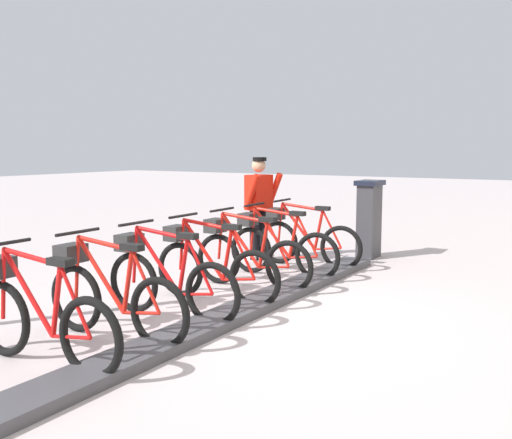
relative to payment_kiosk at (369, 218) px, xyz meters
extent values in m
plane|color=beige|center=(-0.05, 3.83, -0.67)|extent=(60.00, 60.00, 0.00)
cube|color=#47474C|center=(-0.05, 3.83, -0.62)|extent=(0.44, 6.45, 0.10)
cube|color=#38383D|center=(0.00, 0.00, -0.07)|extent=(0.28, 0.44, 1.20)
cube|color=#194C8C|center=(0.15, 0.00, 0.28)|extent=(0.03, 0.30, 0.40)
cube|color=black|center=(0.00, 0.00, 0.57)|extent=(0.36, 0.52, 0.08)
torus|color=black|center=(-0.03, 1.18, -0.33)|extent=(0.67, 0.09, 0.67)
torus|color=black|center=(1.02, 1.21, -0.33)|extent=(0.67, 0.09, 0.67)
cylinder|color=red|center=(0.68, 1.20, -0.05)|extent=(0.60, 0.06, 0.70)
cylinder|color=red|center=(0.34, 1.19, -0.09)|extent=(0.16, 0.05, 0.61)
cylinder|color=red|center=(0.62, 1.20, 0.25)|extent=(0.69, 0.06, 0.11)
cylinder|color=red|center=(0.18, 1.19, -0.36)|extent=(0.43, 0.04, 0.09)
cylinder|color=red|center=(0.12, 1.19, -0.06)|extent=(0.33, 0.04, 0.56)
cylinder|color=red|center=(0.99, 1.21, -0.02)|extent=(0.10, 0.04, 0.62)
cube|color=black|center=(0.28, 1.19, 0.24)|extent=(0.22, 0.11, 0.06)
cylinder|color=black|center=(0.96, 1.21, 0.33)|extent=(0.05, 0.54, 0.03)
cube|color=#2D2D2D|center=(1.07, 1.22, 0.11)|extent=(0.21, 0.29, 0.18)
torus|color=black|center=(-0.03, 1.99, -0.33)|extent=(0.67, 0.09, 0.67)
torus|color=black|center=(1.02, 2.02, -0.33)|extent=(0.67, 0.09, 0.67)
cylinder|color=red|center=(0.68, 2.01, -0.05)|extent=(0.60, 0.06, 0.70)
cylinder|color=red|center=(0.34, 2.00, -0.09)|extent=(0.16, 0.05, 0.61)
cylinder|color=red|center=(0.62, 2.01, 0.25)|extent=(0.69, 0.06, 0.11)
cylinder|color=red|center=(0.18, 2.00, -0.36)|extent=(0.43, 0.04, 0.09)
cylinder|color=red|center=(0.12, 2.00, -0.06)|extent=(0.33, 0.04, 0.56)
cylinder|color=red|center=(0.99, 2.02, -0.02)|extent=(0.10, 0.04, 0.62)
cube|color=black|center=(0.28, 2.00, 0.24)|extent=(0.22, 0.11, 0.06)
cylinder|color=black|center=(0.96, 2.02, 0.33)|extent=(0.05, 0.54, 0.03)
cube|color=#2D2D2D|center=(1.07, 2.02, 0.11)|extent=(0.21, 0.29, 0.18)
torus|color=black|center=(-0.03, 2.80, -0.33)|extent=(0.67, 0.09, 0.67)
torus|color=black|center=(1.02, 2.83, -0.33)|extent=(0.67, 0.09, 0.67)
cylinder|color=red|center=(0.68, 2.82, -0.05)|extent=(0.60, 0.06, 0.70)
cylinder|color=red|center=(0.34, 2.81, -0.09)|extent=(0.16, 0.05, 0.61)
cylinder|color=red|center=(0.62, 2.82, 0.25)|extent=(0.69, 0.06, 0.11)
cylinder|color=red|center=(0.18, 2.81, -0.36)|extent=(0.43, 0.04, 0.09)
cylinder|color=red|center=(0.12, 2.80, -0.06)|extent=(0.33, 0.04, 0.56)
cylinder|color=red|center=(0.99, 2.83, -0.02)|extent=(0.10, 0.04, 0.62)
cube|color=black|center=(0.28, 2.81, 0.24)|extent=(0.22, 0.11, 0.06)
cylinder|color=black|center=(0.96, 2.83, 0.33)|extent=(0.05, 0.54, 0.03)
cube|color=#2D2D2D|center=(1.07, 2.83, 0.11)|extent=(0.21, 0.29, 0.18)
torus|color=black|center=(-0.03, 3.61, -0.33)|extent=(0.67, 0.09, 0.67)
torus|color=black|center=(1.02, 3.64, -0.33)|extent=(0.67, 0.09, 0.67)
cylinder|color=red|center=(0.68, 3.63, -0.05)|extent=(0.60, 0.06, 0.70)
cylinder|color=red|center=(0.34, 3.62, -0.09)|extent=(0.16, 0.05, 0.61)
cylinder|color=red|center=(0.62, 3.63, 0.25)|extent=(0.69, 0.06, 0.11)
cylinder|color=red|center=(0.18, 3.61, -0.36)|extent=(0.43, 0.04, 0.09)
cylinder|color=red|center=(0.12, 3.61, -0.06)|extent=(0.33, 0.04, 0.56)
cylinder|color=red|center=(0.99, 3.64, -0.02)|extent=(0.10, 0.04, 0.62)
cube|color=black|center=(0.28, 3.62, 0.24)|extent=(0.22, 0.11, 0.06)
cylinder|color=black|center=(0.96, 3.64, 0.33)|extent=(0.05, 0.54, 0.03)
cube|color=#2D2D2D|center=(1.07, 3.64, 0.11)|extent=(0.21, 0.29, 0.18)
torus|color=black|center=(-0.03, 4.42, -0.33)|extent=(0.67, 0.09, 0.67)
torus|color=black|center=(1.02, 4.45, -0.33)|extent=(0.67, 0.09, 0.67)
cylinder|color=red|center=(0.68, 4.44, -0.05)|extent=(0.60, 0.06, 0.70)
cylinder|color=red|center=(0.34, 4.43, -0.09)|extent=(0.16, 0.05, 0.61)
cylinder|color=red|center=(0.62, 4.43, 0.25)|extent=(0.69, 0.06, 0.11)
cylinder|color=red|center=(0.18, 4.42, -0.36)|extent=(0.43, 0.04, 0.09)
cylinder|color=red|center=(0.12, 4.42, -0.06)|extent=(0.33, 0.04, 0.56)
cylinder|color=red|center=(0.99, 4.44, -0.02)|extent=(0.10, 0.04, 0.62)
cube|color=black|center=(0.28, 4.42, 0.24)|extent=(0.22, 0.11, 0.06)
cylinder|color=black|center=(0.96, 4.44, 0.33)|extent=(0.05, 0.54, 0.03)
cube|color=#2D2D2D|center=(1.07, 4.45, 0.11)|extent=(0.21, 0.29, 0.18)
torus|color=black|center=(-0.03, 5.22, -0.33)|extent=(0.67, 0.09, 0.67)
torus|color=black|center=(1.02, 5.25, -0.33)|extent=(0.67, 0.09, 0.67)
cylinder|color=red|center=(0.68, 5.24, -0.05)|extent=(0.60, 0.06, 0.70)
cylinder|color=red|center=(0.34, 5.23, -0.09)|extent=(0.16, 0.05, 0.61)
cylinder|color=red|center=(0.62, 5.24, 0.25)|extent=(0.69, 0.06, 0.11)
cylinder|color=red|center=(0.18, 5.23, -0.36)|extent=(0.43, 0.04, 0.09)
cylinder|color=red|center=(0.12, 5.23, -0.06)|extent=(0.33, 0.04, 0.56)
cylinder|color=red|center=(0.99, 5.25, -0.02)|extent=(0.10, 0.04, 0.62)
cube|color=black|center=(0.28, 5.23, 0.24)|extent=(0.22, 0.11, 0.06)
cylinder|color=black|center=(0.96, 5.25, 0.33)|extent=(0.05, 0.54, 0.03)
cube|color=#2D2D2D|center=(1.07, 5.25, 0.11)|extent=(0.21, 0.29, 0.18)
torus|color=black|center=(-0.03, 6.03, -0.33)|extent=(0.67, 0.09, 0.67)
torus|color=black|center=(1.02, 6.06, -0.33)|extent=(0.67, 0.09, 0.67)
cylinder|color=red|center=(0.68, 6.05, -0.05)|extent=(0.60, 0.06, 0.70)
cylinder|color=red|center=(0.34, 6.04, -0.09)|extent=(0.16, 0.05, 0.61)
cylinder|color=red|center=(0.62, 6.05, 0.25)|extent=(0.69, 0.06, 0.11)
cylinder|color=red|center=(0.18, 6.04, -0.36)|extent=(0.43, 0.04, 0.09)
cylinder|color=red|center=(0.12, 6.04, -0.06)|extent=(0.33, 0.04, 0.56)
cylinder|color=red|center=(0.99, 6.06, -0.02)|extent=(0.10, 0.04, 0.62)
cube|color=black|center=(0.28, 6.04, 0.24)|extent=(0.22, 0.11, 0.06)
cylinder|color=black|center=(0.96, 6.06, 0.33)|extent=(0.05, 0.54, 0.03)
cube|color=white|center=(1.35, 1.04, -0.62)|extent=(0.28, 0.16, 0.10)
cube|color=white|center=(1.52, 1.23, -0.62)|extent=(0.28, 0.16, 0.10)
cylinder|color=black|center=(1.41, 1.04, -0.24)|extent=(0.15, 0.15, 0.82)
cylinder|color=black|center=(1.45, 1.23, -0.24)|extent=(0.15, 0.15, 0.82)
cube|color=red|center=(1.43, 1.14, 0.43)|extent=(0.34, 0.45, 0.56)
cylinder|color=red|center=(1.28, 0.90, 0.46)|extent=(0.35, 0.17, 0.57)
cylinder|color=red|center=(1.39, 1.41, 0.46)|extent=(0.35, 0.17, 0.57)
sphere|color=tan|center=(1.43, 1.14, 0.86)|extent=(0.22, 0.22, 0.22)
cylinder|color=black|center=(1.41, 1.14, 0.96)|extent=(0.22, 0.22, 0.06)
camera|label=1|loc=(-3.44, 9.10, 1.14)|focal=41.04mm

